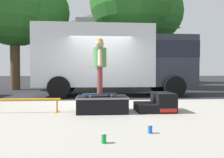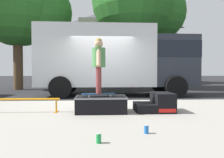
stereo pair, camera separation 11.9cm
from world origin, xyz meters
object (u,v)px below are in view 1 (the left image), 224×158
object	(u,v)px
soda_can	(104,138)
street_tree_neighbour	(20,3)
grind_rail	(26,102)
skater_kid	(100,61)
kicker_ramp	(158,104)
skateboard	(100,94)
box_truck	(116,58)
skate_box	(102,104)
soda_can_b	(150,129)
street_tree_main	(137,4)

from	to	relation	value
soda_can	street_tree_neighbour	distance (m)	12.91
grind_rail	skater_kid	world-z (taller)	skater_kid
kicker_ramp	skateboard	distance (m)	1.39
box_truck	street_tree_neighbour	distance (m)	7.57
skateboard	street_tree_neighbour	size ratio (longest dim) A/B	0.10
kicker_ramp	street_tree_neighbour	distance (m)	11.66
skate_box	soda_can_b	size ratio (longest dim) A/B	9.18
skate_box	skateboard	distance (m)	0.23
grind_rail	box_truck	xyz separation A→B (m)	(2.53, 4.80, 1.33)
skate_box	skater_kid	distance (m)	0.99
skater_kid	street_tree_neighbour	world-z (taller)	street_tree_neighbour
box_truck	street_tree_main	world-z (taller)	street_tree_main
skate_box	street_tree_main	bearing A→B (deg)	74.18
skateboard	street_tree_main	bearing A→B (deg)	73.92
box_truck	skateboard	bearing A→B (deg)	-99.81
kicker_ramp	street_tree_neighbour	world-z (taller)	street_tree_neighbour
soda_can_b	street_tree_main	bearing A→B (deg)	79.88
skate_box	box_truck	distance (m)	5.12
skater_kid	box_truck	xyz separation A→B (m)	(0.84, 4.88, 0.40)
skateboard	box_truck	distance (m)	5.09
grind_rail	soda_can_b	world-z (taller)	grind_rail
kicker_ramp	box_truck	bearing A→B (deg)	96.21
grind_rail	box_truck	distance (m)	5.59
kicker_ramp	grind_rail	xyz separation A→B (m)	(-3.05, 0.06, 0.07)
box_truck	skate_box	bearing A→B (deg)	-99.25
kicker_ramp	skateboard	bearing A→B (deg)	-179.06
skate_box	soda_can	size ratio (longest dim) A/B	9.18
skateboard	soda_can_b	size ratio (longest dim) A/B	6.38
kicker_ramp	soda_can	size ratio (longest dim) A/B	6.90
skateboard	skater_kid	size ratio (longest dim) A/B	0.63
skate_box	grind_rail	world-z (taller)	skate_box
soda_can	street_tree_neighbour	bearing A→B (deg)	112.97
skate_box	grind_rail	xyz separation A→B (m)	(-1.73, 0.06, 0.05)
skate_box	soda_can_b	world-z (taller)	skate_box
skateboard	street_tree_main	world-z (taller)	street_tree_main
box_truck	kicker_ramp	bearing A→B (deg)	-83.79
street_tree_main	street_tree_neighbour	bearing A→B (deg)	-174.08
skate_box	soda_can_b	xyz separation A→B (m)	(0.66, -1.84, -0.13)
kicker_ramp	skater_kid	bearing A→B (deg)	-179.06
soda_can_b	box_truck	xyz separation A→B (m)	(0.13, 6.70, 1.52)
grind_rail	street_tree_neighbour	xyz separation A→B (m)	(-2.95, 8.62, 4.90)
kicker_ramp	soda_can_b	xyz separation A→B (m)	(-0.66, -1.84, -0.12)
street_tree_neighbour	skater_kid	bearing A→B (deg)	-61.98
grind_rail	street_tree_main	xyz separation A→B (m)	(4.41, 9.39, 5.27)
street_tree_neighbour	grind_rail	bearing A→B (deg)	-71.11
skateboard	soda_can_b	distance (m)	1.99
skater_kid	skate_box	bearing A→B (deg)	23.47
soda_can	street_tree_main	distance (m)	13.19
skate_box	skateboard	world-z (taller)	skateboard
skateboard	skater_kid	bearing A→B (deg)	-88.21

